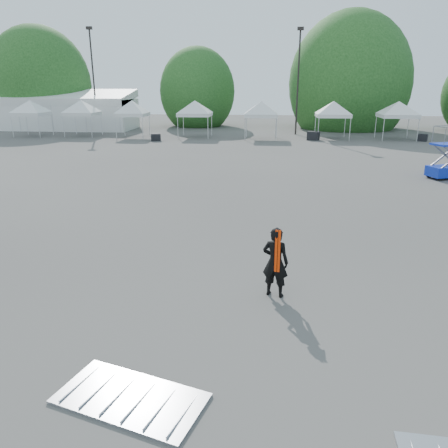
{
  "coord_description": "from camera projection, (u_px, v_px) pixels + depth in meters",
  "views": [
    {
      "loc": [
        0.24,
        -12.36,
        4.8
      ],
      "look_at": [
        -0.82,
        -1.56,
        1.3
      ],
      "focal_mm": 35.0,
      "sensor_mm": 36.0,
      "label": 1
    }
  ],
  "objects": [
    {
      "name": "tent_c",
      "position": [
        132.0,
        104.0,
        39.99
      ],
      "size": [
        3.78,
        3.78,
        3.88
      ],
      "color": "silver",
      "rests_on": "ground"
    },
    {
      "name": "marquee",
      "position": [
        64.0,
        111.0,
        47.79
      ],
      "size": [
        15.0,
        6.25,
        4.23
      ],
      "color": "white",
      "rests_on": "ground"
    },
    {
      "name": "light_pole_east",
      "position": [
        298.0,
        76.0,
        41.54
      ],
      "size": [
        0.6,
        0.25,
        9.8
      ],
      "color": "black",
      "rests_on": "ground"
    },
    {
      "name": "man",
      "position": [
        275.0,
        262.0,
        10.12
      ],
      "size": [
        0.71,
        0.56,
        1.69
      ],
      "rotation": [
        0.0,
        0.0,
        2.85
      ],
      "color": "black",
      "rests_on": "ground"
    },
    {
      "name": "ground",
      "position": [
        256.0,
        250.0,
        13.2
      ],
      "size": [
        120.0,
        120.0,
        0.0
      ],
      "primitive_type": "plane",
      "color": "#474442",
      "rests_on": "ground"
    },
    {
      "name": "tree_mid_e",
      "position": [
        349.0,
        83.0,
        47.82
      ],
      "size": [
        5.12,
        5.12,
        7.79
      ],
      "color": "#382314",
      "rests_on": "ground"
    },
    {
      "name": "tent_b",
      "position": [
        81.0,
        103.0,
        41.06
      ],
      "size": [
        4.03,
        4.03,
        3.88
      ],
      "color": "silver",
      "rests_on": "ground"
    },
    {
      "name": "crate_mid",
      "position": [
        313.0,
        136.0,
        38.75
      ],
      "size": [
        1.19,
        1.07,
        0.75
      ],
      "primitive_type": "cube",
      "rotation": [
        0.0,
        0.0,
        -0.39
      ],
      "color": "black",
      "rests_on": "ground"
    },
    {
      "name": "tent_e",
      "position": [
        261.0,
        104.0,
        38.79
      ],
      "size": [
        4.14,
        4.14,
        3.88
      ],
      "color": "silver",
      "rests_on": "ground"
    },
    {
      "name": "barrier_left",
      "position": [
        131.0,
        398.0,
        6.93
      ],
      "size": [
        2.58,
        1.8,
        0.07
      ],
      "rotation": [
        0.0,
        0.0,
        -0.3
      ],
      "color": "#A8ABB0",
      "rests_on": "ground"
    },
    {
      "name": "tree_mid_w",
      "position": [
        197.0,
        91.0,
        50.63
      ],
      "size": [
        4.16,
        4.16,
        6.33
      ],
      "color": "#382314",
      "rests_on": "ground"
    },
    {
      "name": "crate_east",
      "position": [
        423.0,
        138.0,
        38.07
      ],
      "size": [
        0.97,
        0.89,
        0.61
      ],
      "primitive_type": "cube",
      "rotation": [
        0.0,
        0.0,
        -0.43
      ],
      "color": "black",
      "rests_on": "ground"
    },
    {
      "name": "crate_west",
      "position": [
        156.0,
        137.0,
        38.25
      ],
      "size": [
        0.91,
        0.76,
        0.63
      ],
      "primitive_type": "cube",
      "rotation": [
        0.0,
        0.0,
        0.18
      ],
      "color": "black",
      "rests_on": "ground"
    },
    {
      "name": "light_pole_west",
      "position": [
        93.0,
        74.0,
        45.31
      ],
      "size": [
        0.6,
        0.25,
        10.3
      ],
      "color": "black",
      "rests_on": "ground"
    },
    {
      "name": "tent_a",
      "position": [
        30.0,
        103.0,
        40.88
      ],
      "size": [
        3.96,
        3.96,
        3.88
      ],
      "color": "silver",
      "rests_on": "ground"
    },
    {
      "name": "tent_d",
      "position": [
        195.0,
        104.0,
        40.06
      ],
      "size": [
        4.18,
        4.18,
        3.88
      ],
      "color": "silver",
      "rests_on": "ground"
    },
    {
      "name": "tent_f",
      "position": [
        334.0,
        104.0,
        38.81
      ],
      "size": [
        4.13,
        4.13,
        3.88
      ],
      "color": "silver",
      "rests_on": "ground"
    },
    {
      "name": "tent_g",
      "position": [
        399.0,
        104.0,
        38.4
      ],
      "size": [
        4.4,
        4.4,
        3.88
      ],
      "color": "silver",
      "rests_on": "ground"
    },
    {
      "name": "tree_far_w",
      "position": [
        40.0,
        86.0,
        50.22
      ],
      "size": [
        4.8,
        4.8,
        7.3
      ],
      "color": "#382314",
      "rests_on": "ground"
    }
  ]
}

